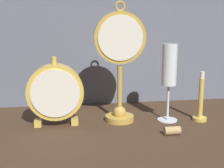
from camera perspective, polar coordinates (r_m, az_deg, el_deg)
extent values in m
plane|color=#422D1E|center=(0.81, 0.86, -9.65)|extent=(4.00, 4.00, 0.00)
cylinder|color=gold|center=(0.93, 1.38, -6.24)|extent=(0.08, 0.08, 0.02)
sphere|color=gold|center=(0.93, 1.38, -5.19)|extent=(0.04, 0.04, 0.04)
cylinder|color=gold|center=(0.91, 1.40, -1.28)|extent=(0.01, 0.01, 0.15)
cylinder|color=gold|center=(0.89, 1.46, 8.45)|extent=(0.15, 0.02, 0.15)
cylinder|color=silver|center=(0.88, 1.57, 8.40)|extent=(0.13, 0.00, 0.13)
torus|color=gold|center=(0.88, 1.49, 14.03)|extent=(0.03, 0.01, 0.03)
cube|color=gold|center=(0.91, -13.38, -6.93)|extent=(0.02, 0.03, 0.02)
cube|color=gold|center=(0.91, -6.86, -6.75)|extent=(0.02, 0.03, 0.02)
cylinder|color=gold|center=(0.88, -10.34, -1.44)|extent=(0.16, 0.04, 0.16)
cylinder|color=silver|center=(0.86, -10.37, -1.76)|extent=(0.13, 0.00, 0.13)
cylinder|color=gold|center=(0.87, -10.56, 4.28)|extent=(0.01, 0.01, 0.02)
cylinder|color=silver|center=(0.95, 10.07, -6.39)|extent=(0.06, 0.06, 0.01)
cylinder|color=silver|center=(0.93, 10.20, -3.25)|extent=(0.01, 0.01, 0.10)
cylinder|color=white|center=(0.91, 10.46, 3.50)|extent=(0.04, 0.04, 0.12)
cylinder|color=#E5D17F|center=(0.91, 10.41, 2.20)|extent=(0.04, 0.04, 0.08)
cylinder|color=gold|center=(0.97, 15.71, -6.14)|extent=(0.04, 0.04, 0.01)
cylinder|color=gold|center=(0.95, 15.93, -2.50)|extent=(0.01, 0.01, 0.12)
cylinder|color=silver|center=(0.94, 16.17, 1.57)|extent=(0.01, 0.01, 0.02)
cylinder|color=tan|center=(0.84, 10.95, -8.37)|extent=(0.04, 0.02, 0.02)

